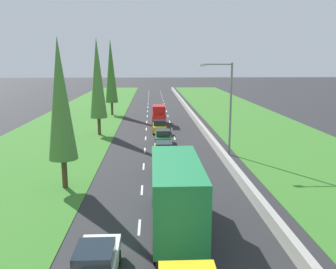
% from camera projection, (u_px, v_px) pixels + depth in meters
% --- Properties ---
extents(ground_plane, '(300.00, 300.00, 0.00)m').
position_uv_depth(ground_plane, '(158.00, 119.00, 58.68)').
color(ground_plane, '#28282B').
rests_on(ground_plane, ground).
extents(grass_verge_left, '(14.00, 140.00, 0.04)m').
position_uv_depth(grass_verge_left, '(79.00, 119.00, 58.11)').
color(grass_verge_left, '#387528').
rests_on(grass_verge_left, ground).
extents(grass_verge_right, '(14.00, 140.00, 0.04)m').
position_uv_depth(grass_verge_right, '(246.00, 118.00, 59.31)').
color(grass_verge_right, '#387528').
rests_on(grass_verge_right, ground).
extents(median_barrier, '(0.44, 120.00, 0.85)m').
position_uv_depth(median_barrier, '(193.00, 116.00, 58.85)').
color(median_barrier, '#9E9B93').
rests_on(median_barrier, ground).
extents(lane_markings, '(3.64, 116.00, 0.01)m').
position_uv_depth(lane_markings, '(158.00, 119.00, 58.67)').
color(lane_markings, white).
rests_on(lane_markings, ground).
extents(green_box_truck_centre_lane, '(2.46, 9.40, 4.18)m').
position_uv_depth(green_box_truck_centre_lane, '(175.00, 194.00, 19.47)').
color(green_box_truck_centre_lane, black).
rests_on(green_box_truck_centre_lane, ground).
extents(white_sedan_left_lane, '(1.82, 4.50, 1.64)m').
position_uv_depth(white_sedan_left_lane, '(95.00, 265.00, 15.17)').
color(white_sedan_left_lane, white).
rests_on(white_sedan_left_lane, ground).
extents(green_hatchback_centre_lane, '(1.74, 3.90, 1.72)m').
position_uv_depth(green_hatchback_centre_lane, '(166.00, 168.00, 28.94)').
color(green_hatchback_centre_lane, '#237A33').
rests_on(green_hatchback_centre_lane, ground).
extents(yellow_sedan_centre_lane, '(1.82, 4.50, 1.64)m').
position_uv_depth(yellow_sedan_centre_lane, '(164.00, 151.00, 34.53)').
color(yellow_sedan_centre_lane, yellow).
rests_on(yellow_sedan_centre_lane, ground).
extents(green_hatchback_centre_lane_fifth, '(1.74, 3.90, 1.72)m').
position_uv_depth(green_hatchback_centre_lane_fifth, '(163.00, 137.00, 40.43)').
color(green_hatchback_centre_lane_fifth, '#237A33').
rests_on(green_hatchback_centre_lane_fifth, ground).
extents(yellow_hatchback_centre_lane, '(1.74, 3.90, 1.72)m').
position_uv_depth(yellow_hatchback_centre_lane, '(159.00, 127.00, 46.98)').
color(yellow_hatchback_centre_lane, yellow).
rests_on(yellow_hatchback_centre_lane, ground).
extents(red_van_centre_lane, '(1.96, 4.90, 2.82)m').
position_uv_depth(red_van_centre_lane, '(159.00, 115.00, 53.30)').
color(red_van_centre_lane, red).
rests_on(red_van_centre_lane, ground).
extents(poplar_tree_second, '(2.07, 2.07, 10.85)m').
position_uv_depth(poplar_tree_second, '(60.00, 100.00, 25.51)').
color(poplar_tree_second, '#4C3823').
rests_on(poplar_tree_second, ground).
extents(poplar_tree_third, '(2.10, 2.10, 12.04)m').
position_uv_depth(poplar_tree_third, '(97.00, 78.00, 44.57)').
color(poplar_tree_third, '#4C3823').
rests_on(poplar_tree_third, ground).
extents(poplar_tree_fourth, '(2.12, 2.12, 12.83)m').
position_uv_depth(poplar_tree_fourth, '(111.00, 71.00, 61.32)').
color(poplar_tree_fourth, '#4C3823').
rests_on(poplar_tree_fourth, ground).
extents(street_light_mast, '(3.20, 0.28, 9.00)m').
position_uv_depth(street_light_mast, '(227.00, 102.00, 35.18)').
color(street_light_mast, gray).
rests_on(street_light_mast, ground).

